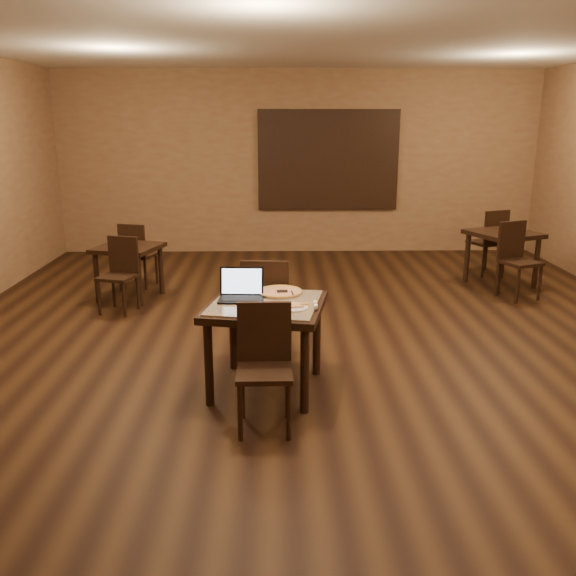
{
  "coord_description": "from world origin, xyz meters",
  "views": [
    {
      "loc": [
        -0.38,
        -5.37,
        2.19
      ],
      "look_at": [
        -0.28,
        -0.5,
        0.85
      ],
      "focal_mm": 38.0,
      "sensor_mm": 36.0,
      "label": 1
    }
  ],
  "objects_px": {
    "tiled_table": "(266,314)",
    "chair_main_far": "(266,304)",
    "other_table_a_chair_far": "(490,238)",
    "other_table_b_chair_near": "(120,270)",
    "pizza_pan": "(280,293)",
    "other_table_b": "(128,255)",
    "chair_main_near": "(264,359)",
    "other_table_a": "(503,241)",
    "laptop": "(241,291)",
    "other_table_b_chair_far": "(136,252)",
    "other_table_a_chair_near": "(516,255)"
  },
  "relations": [
    {
      "from": "tiled_table",
      "to": "other_table_a_chair_far",
      "type": "xyz_separation_m",
      "value": [
        3.19,
        3.86,
        -0.12
      ]
    },
    {
      "from": "other_table_b_chair_near",
      "to": "laptop",
      "type": "bearing_deg",
      "value": -38.0
    },
    {
      "from": "chair_main_near",
      "to": "tiled_table",
      "type": "bearing_deg",
      "value": 89.62
    },
    {
      "from": "other_table_a_chair_far",
      "to": "other_table_b",
      "type": "height_order",
      "value": "other_table_a_chair_far"
    },
    {
      "from": "chair_main_far",
      "to": "other_table_b",
      "type": "distance_m",
      "value": 2.77
    },
    {
      "from": "tiled_table",
      "to": "other_table_a",
      "type": "xyz_separation_m",
      "value": [
        3.16,
        3.29,
        -0.04
      ]
    },
    {
      "from": "other_table_b",
      "to": "other_table_b_chair_near",
      "type": "distance_m",
      "value": 0.52
    },
    {
      "from": "other_table_a",
      "to": "other_table_b_chair_near",
      "type": "height_order",
      "value": "other_table_b_chair_near"
    },
    {
      "from": "tiled_table",
      "to": "chair_main_far",
      "type": "bearing_deg",
      "value": 101.35
    },
    {
      "from": "chair_main_far",
      "to": "other_table_b_chair_near",
      "type": "distance_m",
      "value": 2.38
    },
    {
      "from": "chair_main_near",
      "to": "other_table_a_chair_far",
      "type": "distance_m",
      "value": 5.5
    },
    {
      "from": "pizza_pan",
      "to": "other_table_b_chair_far",
      "type": "bearing_deg",
      "value": 122.2
    },
    {
      "from": "chair_main_far",
      "to": "other_table_b",
      "type": "xyz_separation_m",
      "value": [
        -1.76,
        2.14,
        0.0
      ]
    },
    {
      "from": "pizza_pan",
      "to": "other_table_b_chair_near",
      "type": "bearing_deg",
      "value": 133.0
    },
    {
      "from": "chair_main_near",
      "to": "chair_main_far",
      "type": "xyz_separation_m",
      "value": [
        -0.01,
        1.23,
        0.04
      ]
    },
    {
      "from": "chair_main_far",
      "to": "other_table_a_chair_near",
      "type": "relative_size",
      "value": 1.03
    },
    {
      "from": "other_table_a_chair_far",
      "to": "other_table_b_chair_near",
      "type": "distance_m",
      "value": 5.2
    },
    {
      "from": "pizza_pan",
      "to": "other_table_b",
      "type": "relative_size",
      "value": 0.42
    },
    {
      "from": "other_table_a",
      "to": "other_table_b_chair_far",
      "type": "bearing_deg",
      "value": 158.31
    },
    {
      "from": "tiled_table",
      "to": "chair_main_near",
      "type": "distance_m",
      "value": 0.64
    },
    {
      "from": "other_table_a",
      "to": "other_table_a_chair_far",
      "type": "xyz_separation_m",
      "value": [
        0.03,
        0.57,
        -0.08
      ]
    },
    {
      "from": "laptop",
      "to": "other_table_a_chair_near",
      "type": "distance_m",
      "value": 4.25
    },
    {
      "from": "pizza_pan",
      "to": "other_table_a_chair_near",
      "type": "bearing_deg",
      "value": 39.57
    },
    {
      "from": "other_table_a",
      "to": "other_table_a_chair_near",
      "type": "bearing_deg",
      "value": -115.16
    },
    {
      "from": "other_table_a_chair_far",
      "to": "other_table_b_chair_far",
      "type": "relative_size",
      "value": 1.1
    },
    {
      "from": "other_table_a_chair_near",
      "to": "other_table_b_chair_near",
      "type": "height_order",
      "value": "other_table_a_chair_near"
    },
    {
      "from": "pizza_pan",
      "to": "other_table_b_chair_near",
      "type": "height_order",
      "value": "other_table_b_chair_near"
    },
    {
      "from": "other_table_b_chair_near",
      "to": "other_table_b_chair_far",
      "type": "relative_size",
      "value": 1.0
    },
    {
      "from": "tiled_table",
      "to": "chair_main_far",
      "type": "distance_m",
      "value": 0.62
    },
    {
      "from": "laptop",
      "to": "other_table_a_chair_far",
      "type": "height_order",
      "value": "laptop"
    },
    {
      "from": "tiled_table",
      "to": "laptop",
      "type": "height_order",
      "value": "laptop"
    },
    {
      "from": "tiled_table",
      "to": "chair_main_near",
      "type": "relative_size",
      "value": 1.17
    },
    {
      "from": "tiled_table",
      "to": "other_table_b",
      "type": "distance_m",
      "value": 3.27
    },
    {
      "from": "tiled_table",
      "to": "other_table_a",
      "type": "height_order",
      "value": "tiled_table"
    },
    {
      "from": "laptop",
      "to": "pizza_pan",
      "type": "xyz_separation_m",
      "value": [
        0.32,
        0.13,
        -0.06
      ]
    },
    {
      "from": "tiled_table",
      "to": "laptop",
      "type": "bearing_deg",
      "value": 162.36
    },
    {
      "from": "chair_main_far",
      "to": "other_table_a_chair_far",
      "type": "xyz_separation_m",
      "value": [
        3.2,
        3.25,
        -0.02
      ]
    },
    {
      "from": "chair_main_near",
      "to": "chair_main_far",
      "type": "distance_m",
      "value": 1.23
    },
    {
      "from": "chair_main_far",
      "to": "other_table_a_chair_far",
      "type": "bearing_deg",
      "value": -130.34
    },
    {
      "from": "other_table_a",
      "to": "other_table_a_chair_near",
      "type": "xyz_separation_m",
      "value": [
        -0.03,
        -0.57,
        -0.08
      ]
    },
    {
      "from": "chair_main_far",
      "to": "laptop",
      "type": "xyz_separation_m",
      "value": [
        -0.19,
        -0.51,
        0.27
      ]
    },
    {
      "from": "chair_main_far",
      "to": "pizza_pan",
      "type": "height_order",
      "value": "chair_main_far"
    },
    {
      "from": "tiled_table",
      "to": "other_table_b_chair_far",
      "type": "xyz_separation_m",
      "value": [
        -1.79,
        3.27,
        -0.16
      ]
    },
    {
      "from": "chair_main_near",
      "to": "other_table_a",
      "type": "distance_m",
      "value": 5.03
    },
    {
      "from": "chair_main_near",
      "to": "other_table_a_chair_near",
      "type": "distance_m",
      "value": 4.58
    },
    {
      "from": "laptop",
      "to": "other_table_a",
      "type": "bearing_deg",
      "value": 46.46
    },
    {
      "from": "laptop",
      "to": "other_table_b_chair_near",
      "type": "height_order",
      "value": "laptop"
    },
    {
      "from": "laptop",
      "to": "other_table_a_chair_near",
      "type": "relative_size",
      "value": 0.39
    },
    {
      "from": "tiled_table",
      "to": "other_table_b_chair_near",
      "type": "relative_size",
      "value": 1.22
    },
    {
      "from": "other_table_a",
      "to": "other_table_b_chair_near",
      "type": "xyz_separation_m",
      "value": [
        -4.91,
        -1.05,
        -0.12
      ]
    }
  ]
}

